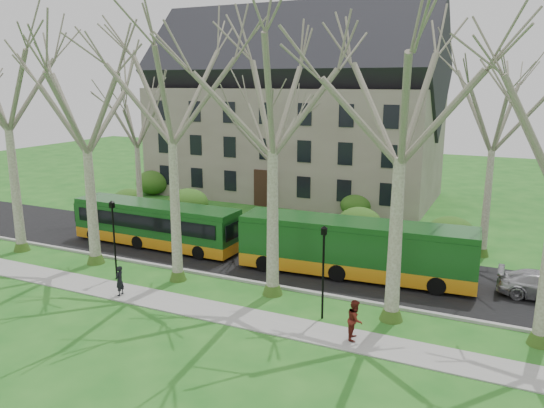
{
  "coord_description": "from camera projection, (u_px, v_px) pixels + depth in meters",
  "views": [
    {
      "loc": [
        13.43,
        -22.34,
        10.61
      ],
      "look_at": [
        1.59,
        3.0,
        4.12
      ],
      "focal_mm": 35.0,
      "sensor_mm": 36.0,
      "label": 1
    }
  ],
  "objects": [
    {
      "name": "ground",
      "position": [
        220.0,
        290.0,
        27.65
      ],
      "size": [
        120.0,
        120.0,
        0.0
      ],
      "primitive_type": "plane",
      "color": "#1D5F1B",
      "rests_on": "ground"
    },
    {
      "name": "sidewalk",
      "position": [
        194.0,
        307.0,
        25.44
      ],
      "size": [
        70.0,
        2.0,
        0.06
      ],
      "primitive_type": "cube",
      "color": "gray",
      "rests_on": "ground"
    },
    {
      "name": "road",
      "position": [
        266.0,
        258.0,
        32.5
      ],
      "size": [
        80.0,
        8.0,
        0.06
      ],
      "primitive_type": "cube",
      "color": "black",
      "rests_on": "ground"
    },
    {
      "name": "curb",
      "position": [
        234.0,
        279.0,
        28.96
      ],
      "size": [
        80.0,
        0.25,
        0.14
      ],
      "primitive_type": "cube",
      "color": "#A5A39E",
      "rests_on": "ground"
    },
    {
      "name": "building",
      "position": [
        293.0,
        109.0,
        49.49
      ],
      "size": [
        26.5,
        12.2,
        16.0
      ],
      "color": "gray",
      "rests_on": "ground"
    },
    {
      "name": "tree_row_verge",
      "position": [
        220.0,
        156.0,
        26.34
      ],
      "size": [
        49.0,
        7.0,
        14.0
      ],
      "color": "gray",
      "rests_on": "ground"
    },
    {
      "name": "tree_row_far",
      "position": [
        283.0,
        150.0,
        36.56
      ],
      "size": [
        33.0,
        7.0,
        12.0
      ],
      "color": "gray",
      "rests_on": "ground"
    },
    {
      "name": "lamp_row",
      "position": [
        209.0,
        248.0,
        26.19
      ],
      "size": [
        36.22,
        0.22,
        4.3
      ],
      "color": "black",
      "rests_on": "ground"
    },
    {
      "name": "hedges",
      "position": [
        259.0,
        206.0,
        41.71
      ],
      "size": [
        30.6,
        8.6,
        2.0
      ],
      "color": "#2B5418",
      "rests_on": "ground"
    },
    {
      "name": "bus_lead",
      "position": [
        156.0,
        224.0,
        34.57
      ],
      "size": [
        11.76,
        2.68,
        2.93
      ],
      "primitive_type": null,
      "rotation": [
        0.0,
        0.0,
        -0.02
      ],
      "color": "#154C19",
      "rests_on": "road"
    },
    {
      "name": "bus_follow",
      "position": [
        355.0,
        248.0,
        29.16
      ],
      "size": [
        13.0,
        3.54,
        3.21
      ],
      "primitive_type": null,
      "rotation": [
        0.0,
        0.0,
        0.07
      ],
      "color": "#154C19",
      "rests_on": "road"
    },
    {
      "name": "pedestrian_a",
      "position": [
        119.0,
        281.0,
        26.62
      ],
      "size": [
        0.44,
        0.61,
        1.54
      ],
      "primitive_type": "imported",
      "rotation": [
        0.0,
        0.0,
        -1.43
      ],
      "color": "black",
      "rests_on": "sidewalk"
    },
    {
      "name": "pedestrian_b",
      "position": [
        355.0,
        320.0,
        22.08
      ],
      "size": [
        0.77,
        0.92,
        1.72
      ],
      "primitive_type": "imported",
      "rotation": [
        0.0,
        0.0,
        1.72
      ],
      "color": "#5C1C15",
      "rests_on": "sidewalk"
    }
  ]
}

